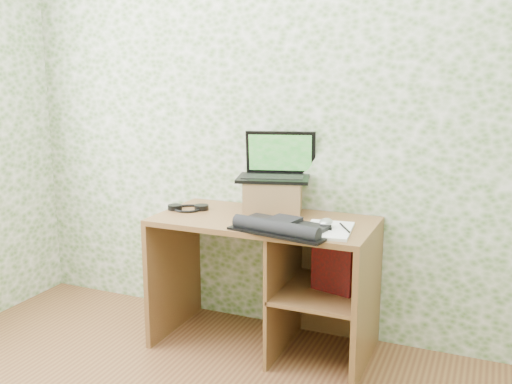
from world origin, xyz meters
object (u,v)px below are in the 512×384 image
at_px(desk, 279,265).
at_px(notepad, 328,230).
at_px(laptop, 276,168).
at_px(keyboard, 280,227).
at_px(riser, 273,196).

distance_m(desk, notepad, 0.44).
relative_size(desk, laptop, 2.61).
distance_m(desk, keyboard, 0.39).
relative_size(desk, notepad, 3.68).
bearing_deg(riser, laptop, 90.00).
xyz_separation_m(desk, laptop, (-0.08, 0.16, 0.52)).
xyz_separation_m(desk, riser, (-0.08, 0.12, 0.36)).
bearing_deg(laptop, keyboard, -81.74).
xyz_separation_m(keyboard, notepad, (0.22, 0.09, -0.02)).
bearing_deg(notepad, laptop, 136.19).
bearing_deg(keyboard, riser, 127.40).
bearing_deg(notepad, desk, 149.32).
bearing_deg(desk, laptop, 117.00).
height_order(riser, keyboard, riser).
xyz_separation_m(desk, keyboard, (0.09, -0.23, 0.29)).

